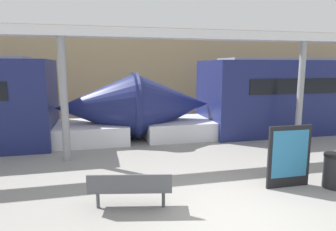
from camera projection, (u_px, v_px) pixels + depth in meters
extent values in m
plane|color=gray|center=(233.00, 217.00, 5.77)|extent=(60.00, 60.00, 0.00)
cube|color=tan|center=(140.00, 73.00, 17.02)|extent=(56.00, 0.20, 5.00)
cone|color=navy|center=(171.00, 105.00, 12.13)|extent=(3.12, 2.64, 2.63)
cube|color=silver|center=(178.00, 128.00, 12.36)|extent=(2.81, 2.46, 0.70)
cone|color=navy|center=(97.00, 107.00, 11.46)|extent=(3.12, 2.64, 2.63)
cube|color=silver|center=(90.00, 132.00, 11.55)|extent=(2.81, 2.46, 0.70)
cube|color=#4C4F54|center=(131.00, 188.00, 6.09)|extent=(1.73, 0.77, 0.04)
cube|color=#4C4F54|center=(129.00, 183.00, 5.86)|extent=(1.65, 0.38, 0.34)
cylinder|color=#4C4F54|center=(98.00, 199.00, 6.11)|extent=(0.07, 0.07, 0.39)
cylinder|color=#4C4F54|center=(163.00, 198.00, 6.15)|extent=(0.07, 0.07, 0.39)
cylinder|color=black|center=(335.00, 172.00, 7.12)|extent=(0.51, 0.51, 0.76)
cylinder|color=black|center=(336.00, 155.00, 7.05)|extent=(0.54, 0.54, 0.06)
cube|color=black|center=(289.00, 157.00, 7.09)|extent=(1.11, 0.06, 1.50)
cube|color=teal|center=(290.00, 154.00, 7.05)|extent=(0.94, 0.01, 1.14)
cylinder|color=gray|center=(64.00, 100.00, 8.94)|extent=(0.23, 0.23, 3.72)
cylinder|color=gray|center=(300.00, 94.00, 10.80)|extent=(0.23, 0.23, 3.72)
cube|color=silver|center=(60.00, 31.00, 8.61)|extent=(28.00, 0.60, 0.28)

